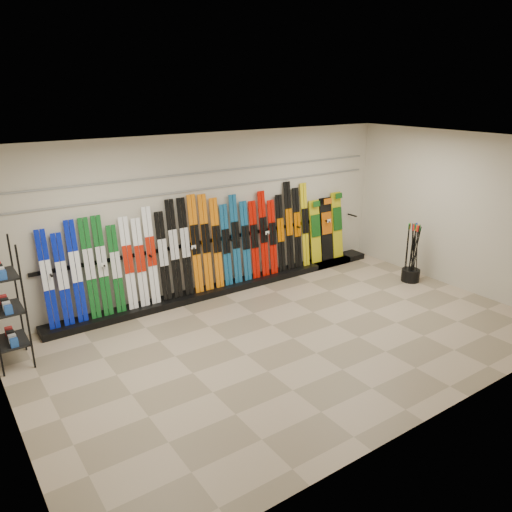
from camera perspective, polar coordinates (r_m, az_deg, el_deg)
floor at (r=8.00m, az=4.27°, el=-9.37°), size 8.00×8.00×0.00m
back_wall at (r=9.41m, az=-5.07°, el=4.78°), size 8.00×0.00×8.00m
right_wall at (r=10.33m, az=22.17°, el=4.72°), size 0.00×5.00×5.00m
ceiling at (r=7.10m, az=4.86°, el=12.50°), size 8.00×8.00×0.00m
ski_rack_base at (r=9.78m, az=-3.04°, el=-3.50°), size 8.00×0.40×0.12m
skis at (r=9.22m, az=-6.77°, el=0.88°), size 5.37×0.24×1.83m
snowboards at (r=11.05m, az=8.06°, el=3.13°), size 0.91×0.23×1.45m
accessory_rack at (r=7.75m, az=-26.69°, el=-4.99°), size 0.40×0.60×1.82m
pole_bin at (r=10.64m, az=17.24°, el=-2.10°), size 0.36×0.36×0.25m
ski_poles at (r=10.49m, az=17.47°, el=0.38°), size 0.27×0.33×1.18m
slatwall_rail_0 at (r=9.28m, az=-5.10°, el=7.75°), size 7.60×0.02×0.03m
slatwall_rail_1 at (r=9.23m, az=-5.15°, el=9.57°), size 7.60×0.02×0.03m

